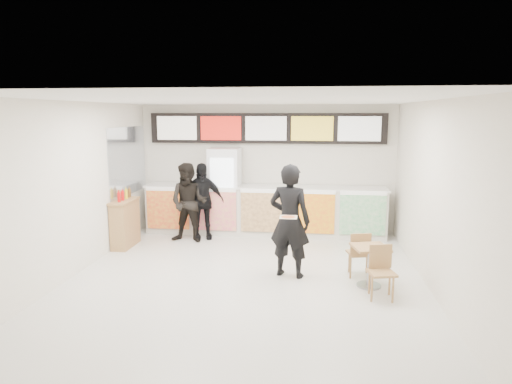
% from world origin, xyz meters
% --- Properties ---
extents(floor, '(7.00, 7.00, 0.00)m').
position_xyz_m(floor, '(0.00, 0.00, 0.00)').
color(floor, beige).
rests_on(floor, ground).
extents(ceiling, '(7.00, 7.00, 0.00)m').
position_xyz_m(ceiling, '(0.00, 0.00, 3.00)').
color(ceiling, white).
rests_on(ceiling, wall_back).
extents(wall_back, '(6.00, 0.00, 6.00)m').
position_xyz_m(wall_back, '(0.00, 3.50, 1.50)').
color(wall_back, silver).
rests_on(wall_back, floor).
extents(wall_left, '(0.00, 7.00, 7.00)m').
position_xyz_m(wall_left, '(-3.00, 0.00, 1.50)').
color(wall_left, silver).
rests_on(wall_left, floor).
extents(wall_right, '(0.00, 7.00, 7.00)m').
position_xyz_m(wall_right, '(3.00, 0.00, 1.50)').
color(wall_right, silver).
rests_on(wall_right, floor).
extents(service_counter, '(5.56, 0.77, 1.14)m').
position_xyz_m(service_counter, '(0.00, 3.09, 0.57)').
color(service_counter, silver).
rests_on(service_counter, floor).
extents(menu_board, '(5.50, 0.14, 0.70)m').
position_xyz_m(menu_board, '(0.00, 3.41, 2.45)').
color(menu_board, black).
rests_on(menu_board, wall_back).
extents(drinks_fridge, '(0.70, 0.67, 2.00)m').
position_xyz_m(drinks_fridge, '(-0.93, 3.11, 1.00)').
color(drinks_fridge, white).
rests_on(drinks_fridge, floor).
extents(mirror_panel, '(0.01, 2.00, 1.50)m').
position_xyz_m(mirror_panel, '(-2.99, 2.45, 1.75)').
color(mirror_panel, '#B2B7BF').
rests_on(mirror_panel, wall_left).
extents(customer_main, '(0.81, 0.64, 1.96)m').
position_xyz_m(customer_main, '(0.72, 0.38, 0.98)').
color(customer_main, black).
rests_on(customer_main, floor).
extents(customer_left, '(0.89, 0.72, 1.74)m').
position_xyz_m(customer_left, '(-1.57, 2.26, 0.87)').
color(customer_left, black).
rests_on(customer_left, floor).
extents(customer_mid, '(1.09, 0.75, 1.71)m').
position_xyz_m(customer_mid, '(-1.36, 2.55, 0.86)').
color(customer_mid, black).
rests_on(customer_mid, floor).
extents(pizza_slice, '(0.36, 0.36, 0.02)m').
position_xyz_m(pizza_slice, '(0.72, -0.07, 1.16)').
color(pizza_slice, beige).
rests_on(pizza_slice, customer_main).
extents(cafe_table, '(0.70, 1.42, 0.80)m').
position_xyz_m(cafe_table, '(2.04, 0.05, 0.47)').
color(cafe_table, tan).
rests_on(cafe_table, floor).
extents(condiment_ledge, '(0.36, 0.90, 1.20)m').
position_xyz_m(condiment_ledge, '(-2.82, 1.74, 0.51)').
color(condiment_ledge, tan).
rests_on(condiment_ledge, floor).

